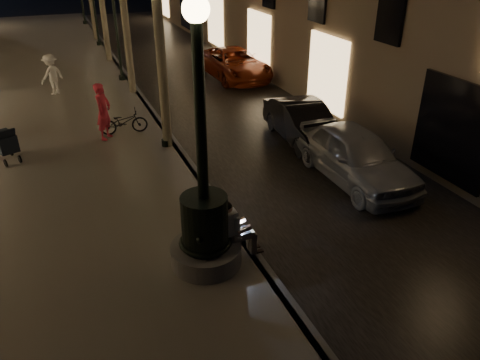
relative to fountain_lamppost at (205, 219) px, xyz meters
name	(u,v)px	position (x,y,z in m)	size (l,w,h in m)	color
ground	(134,89)	(1.00, 13.00, -1.21)	(120.00, 120.00, 0.00)	black
cobble_lane	(199,82)	(4.00, 13.00, -1.20)	(6.00, 45.00, 0.02)	black
promenade	(35,98)	(-3.00, 13.00, -1.11)	(8.00, 45.00, 0.20)	slate
curb_strip	(134,87)	(1.00, 13.00, -1.11)	(0.25, 45.00, 0.20)	#59595B
fountain_lamppost	(205,219)	(0.00, 0.00, 0.00)	(1.40, 1.40, 5.21)	#59595B
seated_man_laptop	(235,227)	(0.61, 0.00, -0.32)	(0.92, 0.31, 1.29)	gray
lamp_curb_a	(158,46)	(0.70, 6.00, 2.02)	(0.36, 0.36, 4.81)	black
lamp_curb_b	(114,9)	(0.70, 14.00, 2.02)	(0.36, 0.36, 4.81)	black
stroller	(5,142)	(-3.78, 6.61, -0.41)	(0.76, 1.17, 1.19)	black
car_front	(356,155)	(5.00, 2.23, -0.48)	(1.72, 4.28, 1.46)	#999DA0
car_second	(304,123)	(5.00, 5.09, -0.57)	(1.37, 3.91, 1.29)	black
car_third	(234,64)	(5.74, 13.03, -0.54)	(2.22, 4.81, 1.34)	maroon
pedestrian_red	(103,111)	(-0.92, 7.31, -0.11)	(0.66, 0.43, 1.80)	red
pedestrian_white	(52,74)	(-2.21, 12.92, -0.21)	(1.04, 0.60, 1.61)	silver
bicycle	(124,122)	(-0.31, 7.50, -0.61)	(0.53, 1.52, 0.80)	black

